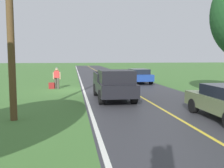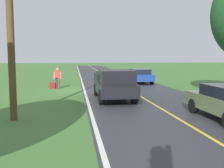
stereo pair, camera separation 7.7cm
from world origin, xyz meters
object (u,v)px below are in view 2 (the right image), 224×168
(hitchhiker_walking, at_px, (58,77))
(pickup_truck_passing, at_px, (114,84))
(suitcase_carried, at_px, (52,86))
(sedan_near_oncoming, at_px, (139,76))
(utility_pole_roadside, at_px, (10,10))

(hitchhiker_walking, bearing_deg, pickup_truck_passing, 120.88)
(suitcase_carried, xyz_separation_m, sedan_near_oncoming, (-8.12, -3.43, 0.50))
(suitcase_carried, relative_size, utility_pole_roadside, 0.06)
(hitchhiker_walking, distance_m, sedan_near_oncoming, 8.40)
(pickup_truck_passing, height_order, utility_pole_roadside, utility_pole_roadside)
(hitchhiker_walking, xyz_separation_m, pickup_truck_passing, (-3.71, 6.20, -0.01))
(pickup_truck_passing, distance_m, sedan_near_oncoming, 10.38)
(suitcase_carried, distance_m, pickup_truck_passing, 7.45)
(pickup_truck_passing, xyz_separation_m, utility_pole_roadside, (4.80, 4.39, 3.42))
(pickup_truck_passing, bearing_deg, sedan_near_oncoming, -112.56)
(hitchhiker_walking, xyz_separation_m, suitcase_carried, (0.42, 0.05, -0.73))
(hitchhiker_walking, height_order, sedan_near_oncoming, hitchhiker_walking)
(hitchhiker_walking, relative_size, pickup_truck_passing, 0.32)
(hitchhiker_walking, distance_m, suitcase_carried, 0.84)
(hitchhiker_walking, bearing_deg, sedan_near_oncoming, -156.31)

